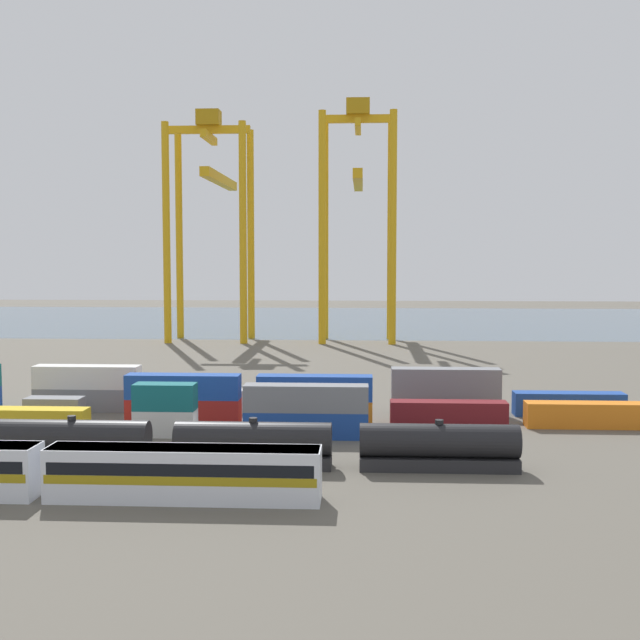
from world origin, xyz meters
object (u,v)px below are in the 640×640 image
(shipping_container_4, at_px, (306,424))
(passenger_train, at_px, (43,469))
(shipping_container_24, at_px, (569,404))
(gantry_crane_west, at_px, (212,203))
(freight_tank_row, at_px, (253,444))
(shipping_container_12, at_px, (448,414))
(shipping_container_18, at_px, (88,399))
(gantry_crane_central, at_px, (358,200))
(shipping_container_7, at_px, (55,409))
(shipping_container_20, at_px, (205,400))
(shipping_container_8, at_px, (184,411))

(shipping_container_4, bearing_deg, passenger_train, -130.57)
(shipping_container_24, xyz_separation_m, gantry_crane_west, (-55.15, 80.76, 27.89))
(freight_tank_row, relative_size, shipping_container_12, 3.63)
(shipping_container_18, distance_m, gantry_crane_central, 90.47)
(shipping_container_12, bearing_deg, freight_tank_row, -135.94)
(shipping_container_24, bearing_deg, shipping_container_7, -173.66)
(shipping_container_7, height_order, shipping_container_20, same)
(passenger_train, height_order, shipping_container_20, passenger_train)
(shipping_container_12, relative_size, shipping_container_20, 1.00)
(passenger_train, distance_m, gantry_crane_west, 117.39)
(shipping_container_7, distance_m, shipping_container_8, 13.98)
(shipping_container_20, relative_size, gantry_crane_central, 0.24)
(shipping_container_24, bearing_deg, shipping_container_4, -156.37)
(shipping_container_12, relative_size, gantry_crane_central, 0.24)
(gantry_crane_west, height_order, gantry_crane_central, gantry_crane_central)
(shipping_container_8, bearing_deg, shipping_container_20, 80.40)
(shipping_container_8, relative_size, gantry_crane_central, 0.24)
(shipping_container_4, bearing_deg, gantry_crane_central, 87.37)
(shipping_container_7, height_order, gantry_crane_west, gantry_crane_west)
(freight_tank_row, xyz_separation_m, shipping_container_8, (-9.89, 17.48, -0.65))
(shipping_container_4, distance_m, shipping_container_20, 17.59)
(freight_tank_row, distance_m, shipping_container_18, 32.65)
(shipping_container_24, distance_m, gantry_crane_central, 88.57)
(gantry_crane_west, bearing_deg, shipping_container_4, -73.96)
(shipping_container_8, bearing_deg, gantry_crane_central, 78.39)
(shipping_container_24, bearing_deg, gantry_crane_central, 106.70)
(shipping_container_20, height_order, gantry_crane_west, gantry_crane_west)
(passenger_train, xyz_separation_m, shipping_container_18, (-8.35, 33.12, -0.84))
(passenger_train, height_order, gantry_crane_central, gantry_crane_central)
(freight_tank_row, distance_m, shipping_container_12, 25.15)
(freight_tank_row, distance_m, shipping_container_8, 20.10)
(shipping_container_12, distance_m, shipping_container_24, 15.25)
(shipping_container_7, relative_size, shipping_container_20, 0.50)
(passenger_train, xyz_separation_m, freight_tank_row, (14.10, 9.43, -0.19))
(shipping_container_12, height_order, gantry_crane_west, gantry_crane_west)
(shipping_container_4, height_order, shipping_container_12, same)
(shipping_container_4, relative_size, shipping_container_12, 1.00)
(shipping_container_18, distance_m, gantry_crane_west, 85.44)
(shipping_container_7, distance_m, shipping_container_18, 6.37)
(freight_tank_row, relative_size, gantry_crane_west, 0.91)
(passenger_train, xyz_separation_m, shipping_container_12, (32.16, 26.91, -0.84))
(shipping_container_8, xyz_separation_m, gantry_crane_central, (17.78, 86.56, 28.41))
(freight_tank_row, height_order, shipping_container_18, freight_tank_row)
(passenger_train, height_order, shipping_container_24, passenger_train)
(shipping_container_4, bearing_deg, shipping_container_8, 155.34)
(shipping_container_4, height_order, gantry_crane_central, gantry_crane_central)
(gantry_crane_west, relative_size, gantry_crane_central, 0.96)
(shipping_container_20, bearing_deg, shipping_container_4, -44.87)
(passenger_train, xyz_separation_m, shipping_container_8, (4.21, 26.91, -0.84))
(shipping_container_7, xyz_separation_m, shipping_container_12, (41.93, 0.00, 0.00))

